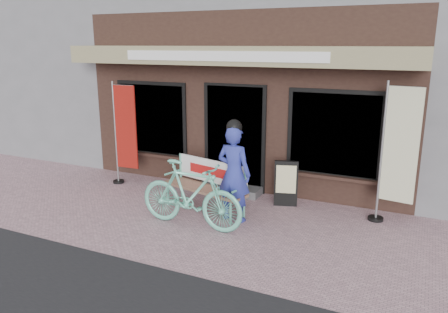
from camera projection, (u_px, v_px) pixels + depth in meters
The scene contains 9 objects.
ground at pixel (187, 223), 7.45m from camera, with size 70.00×70.00×0.00m, color #B98D97.
storefront at pixel (282, 43), 11.05m from camera, with size 7.00×6.77×6.00m.
neighbor_left_near at pixel (49, 37), 14.95m from camera, with size 10.00×7.00×6.40m, color slate.
bench at pixel (207, 181), 7.93m from camera, with size 1.75×0.82×0.92m.
person at pixel (234, 172), 7.38m from camera, with size 0.64×0.45×1.76m.
bicycle at pixel (191, 194), 7.18m from camera, with size 0.53×1.87×1.13m, color #67C9AB.
nobori_red at pixel (124, 133), 9.24m from camera, with size 0.65×0.26×2.21m.
nobori_cream at pixel (397, 153), 7.13m from camera, with size 0.71×0.30×2.40m.
menu_stand at pixel (286, 183), 8.14m from camera, with size 0.44×0.21×0.87m.
Camera 1 is at (3.50, -6.00, 2.97)m, focal length 35.00 mm.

